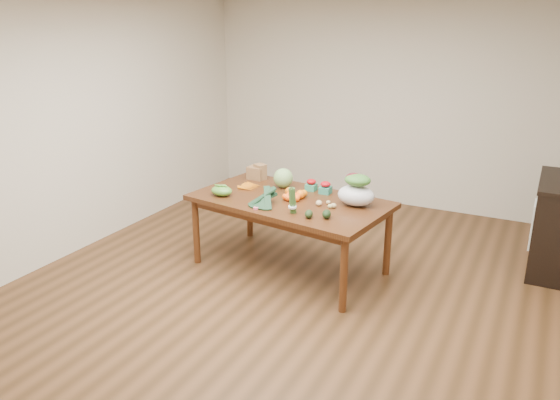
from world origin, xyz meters
The scene contains 24 objects.
floor centered at (0.00, 0.00, 0.00)m, with size 6.00×6.00×0.00m, color brown.
room_walls centered at (0.00, 0.00, 1.35)m, with size 5.02×6.02×2.70m.
dining_table centered at (-0.21, 0.50, 0.38)m, with size 1.90×1.05×0.75m, color #452610.
dish_towel centered at (1.96, 1.40, 0.55)m, with size 0.02×0.28×0.45m, color white.
paper_bag centered at (-0.84, 0.95, 0.84)m, with size 0.24×0.20×0.17m, color olive, non-canonical shape.
cabbage centered at (-0.44, 0.81, 0.85)m, with size 0.20×0.20×0.20m, color #85B669.
strawberry_basket_a centered at (-0.14, 0.85, 0.80)m, with size 0.10×0.10×0.09m, color red, non-canonical shape.
strawberry_basket_b centered at (0.03, 0.82, 0.80)m, with size 0.11×0.11×0.10m, color red, non-canonical shape.
orange_a centered at (-0.26, 0.59, 0.79)m, with size 0.09×0.09×0.09m, color #ED5D0E.
orange_b centered at (-0.12, 0.62, 0.79)m, with size 0.07×0.07×0.07m, color orange.
orange_c centered at (-0.12, 0.55, 0.79)m, with size 0.09×0.09×0.09m, color orange.
mandarin_cluster centered at (-0.19, 0.49, 0.80)m, with size 0.18×0.18×0.10m, color #FA5A0F, non-canonical shape.
carrots centered at (-0.74, 0.64, 0.76)m, with size 0.22×0.22×0.03m, color orange, non-canonical shape.
snap_pea_bag centered at (-0.87, 0.29, 0.80)m, with size 0.22×0.17×0.10m, color #5D9632.
kale_bunch centered at (-0.35, 0.18, 0.83)m, with size 0.32×0.40×0.16m, color black, non-canonical shape.
asparagus_bundle centered at (-0.01, 0.14, 0.88)m, with size 0.08×0.08×0.25m, color #4D7837, non-canonical shape.
potato_a centered at (0.12, 0.46, 0.77)m, with size 0.06×0.05×0.05m, color tan.
potato_b centered at (0.12, 0.44, 0.77)m, with size 0.06×0.05×0.05m, color #D6B47B.
potato_c centered at (0.27, 0.45, 0.77)m, with size 0.06×0.05×0.05m, color tan.
potato_d centered at (0.19, 0.52, 0.77)m, with size 0.05×0.04×0.04m, color tan.
potato_e centered at (0.24, 0.43, 0.77)m, with size 0.05×0.04×0.04m, color tan.
avocado_a centered at (0.17, 0.10, 0.79)m, with size 0.07×0.11×0.07m, color black.
avocado_b centered at (0.32, 0.17, 0.79)m, with size 0.08×0.12×0.08m, color black.
salad_bag centered at (0.43, 0.62, 0.89)m, with size 0.36×0.27×0.28m, color silver, non-canonical shape.
Camera 1 is at (2.01, -4.08, 2.47)m, focal length 35.00 mm.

